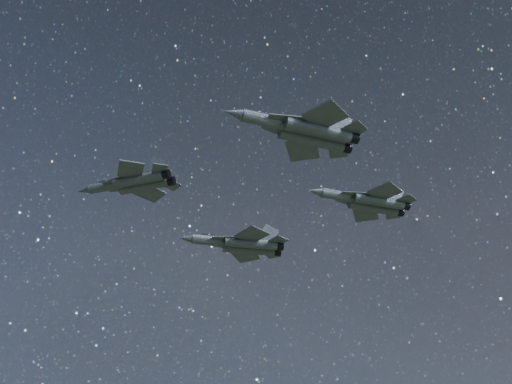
{
  "coord_description": "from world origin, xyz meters",
  "views": [
    {
      "loc": [
        3.37,
        -71.76,
        94.03
      ],
      "look_at": [
        -2.28,
        0.39,
        142.71
      ],
      "focal_mm": 42.0,
      "sensor_mm": 36.0,
      "label": 1
    }
  ],
  "objects": [
    {
      "name": "jet_lead",
      "position": [
        -18.77,
        -5.5,
        141.19
      ],
      "size": [
        15.31,
        10.49,
        3.84
      ],
      "rotation": [
        0.0,
        0.0,
        -0.21
      ],
      "color": "#3A4349"
    },
    {
      "name": "jet_left",
      "position": [
        -6.03,
        16.55,
        143.11
      ],
      "size": [
        18.66,
        12.7,
        4.69
      ],
      "rotation": [
        0.0,
        0.0,
        0.25
      ],
      "color": "#3A4349"
    },
    {
      "name": "jet_slot",
      "position": [
        14.54,
        6.6,
        144.22
      ],
      "size": [
        16.94,
        11.25,
        4.31
      ],
      "rotation": [
        0.0,
        0.0,
        0.37
      ],
      "color": "#3A4349"
    },
    {
      "name": "jet_right",
      "position": [
        4.84,
        -15.28,
        140.84
      ],
      "size": [
        17.47,
        11.49,
        4.48
      ],
      "rotation": [
        0.0,
        0.0,
        0.41
      ],
      "color": "#3A4349"
    }
  ]
}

